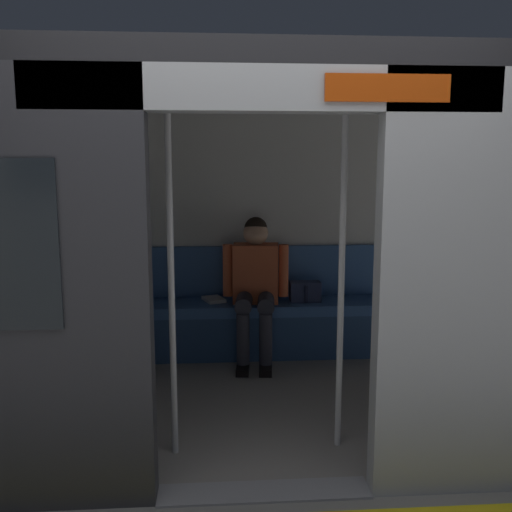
{
  "coord_description": "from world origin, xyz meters",
  "views": [
    {
      "loc": [
        0.23,
        2.62,
        1.63
      ],
      "look_at": [
        -0.04,
        -1.17,
        1.02
      ],
      "focal_mm": 39.92,
      "sensor_mm": 36.0,
      "label": 1
    }
  ],
  "objects_px": {
    "bench_seat": "(243,316)",
    "grab_pole_far": "(342,275)",
    "book": "(214,299)",
    "person_seated": "(255,279)",
    "train_car": "(238,193)",
    "handbag": "(305,291)",
    "grab_pole_door": "(171,278)"
  },
  "relations": [
    {
      "from": "bench_seat",
      "to": "grab_pole_far",
      "type": "bearing_deg",
      "value": 106.37
    },
    {
      "from": "bench_seat",
      "to": "book",
      "type": "relative_size",
      "value": 11.5
    },
    {
      "from": "person_seated",
      "to": "grab_pole_far",
      "type": "height_order",
      "value": "grab_pole_far"
    },
    {
      "from": "train_car",
      "to": "book",
      "type": "xyz_separation_m",
      "value": [
        0.17,
        -1.02,
        -0.96
      ]
    },
    {
      "from": "person_seated",
      "to": "handbag",
      "type": "relative_size",
      "value": 4.6
    },
    {
      "from": "handbag",
      "to": "train_car",
      "type": "bearing_deg",
      "value": 57.55
    },
    {
      "from": "bench_seat",
      "to": "grab_pole_far",
      "type": "distance_m",
      "value": 1.8
    },
    {
      "from": "train_car",
      "to": "grab_pole_far",
      "type": "xyz_separation_m",
      "value": [
        -0.55,
        0.68,
        -0.42
      ]
    },
    {
      "from": "book",
      "to": "grab_pole_far",
      "type": "distance_m",
      "value": 1.93
    },
    {
      "from": "book",
      "to": "grab_pole_door",
      "type": "height_order",
      "value": "grab_pole_door"
    },
    {
      "from": "train_car",
      "to": "bench_seat",
      "type": "distance_m",
      "value": 1.43
    },
    {
      "from": "train_car",
      "to": "grab_pole_door",
      "type": "relative_size",
      "value": 3.13
    },
    {
      "from": "train_car",
      "to": "book",
      "type": "height_order",
      "value": "train_car"
    },
    {
      "from": "handbag",
      "to": "grab_pole_far",
      "type": "distance_m",
      "value": 1.71
    },
    {
      "from": "train_car",
      "to": "person_seated",
      "type": "xyz_separation_m",
      "value": [
        -0.18,
        -0.88,
        -0.76
      ]
    },
    {
      "from": "person_seated",
      "to": "grab_pole_far",
      "type": "xyz_separation_m",
      "value": [
        -0.37,
        1.56,
        0.34
      ]
    },
    {
      "from": "handbag",
      "to": "book",
      "type": "height_order",
      "value": "handbag"
    },
    {
      "from": "book",
      "to": "grab_pole_door",
      "type": "bearing_deg",
      "value": 62.65
    },
    {
      "from": "handbag",
      "to": "person_seated",
      "type": "bearing_deg",
      "value": 10.86
    },
    {
      "from": "train_car",
      "to": "grab_pole_door",
      "type": "distance_m",
      "value": 0.91
    },
    {
      "from": "grab_pole_far",
      "to": "grab_pole_door",
      "type": "bearing_deg",
      "value": 1.36
    },
    {
      "from": "train_car",
      "to": "handbag",
      "type": "xyz_separation_m",
      "value": [
        -0.61,
        -0.96,
        -0.89
      ]
    },
    {
      "from": "train_car",
      "to": "grab_pole_far",
      "type": "height_order",
      "value": "train_car"
    },
    {
      "from": "book",
      "to": "grab_pole_far",
      "type": "xyz_separation_m",
      "value": [
        -0.72,
        1.7,
        0.54
      ]
    },
    {
      "from": "train_car",
      "to": "grab_pole_door",
      "type": "bearing_deg",
      "value": 60.6
    },
    {
      "from": "bench_seat",
      "to": "handbag",
      "type": "xyz_separation_m",
      "value": [
        -0.53,
        -0.03,
        0.19
      ]
    },
    {
      "from": "handbag",
      "to": "grab_pole_door",
      "type": "xyz_separation_m",
      "value": [
        1.01,
        1.66,
        0.47
      ]
    },
    {
      "from": "handbag",
      "to": "grab_pole_far",
      "type": "height_order",
      "value": "grab_pole_far"
    },
    {
      "from": "train_car",
      "to": "handbag",
      "type": "bearing_deg",
      "value": -122.45
    },
    {
      "from": "grab_pole_far",
      "to": "book",
      "type": "bearing_deg",
      "value": -67.03
    },
    {
      "from": "book",
      "to": "bench_seat",
      "type": "bearing_deg",
      "value": 139.4
    },
    {
      "from": "train_car",
      "to": "bench_seat",
      "type": "xyz_separation_m",
      "value": [
        -0.08,
        -0.93,
        -1.09
      ]
    }
  ]
}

